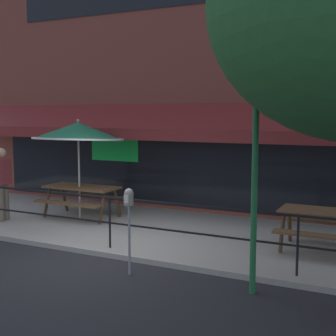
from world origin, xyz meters
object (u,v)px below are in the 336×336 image
pedestrian_walking (2,180)px  street_sign_pole (255,146)px  picnic_table_left (82,193)px  picnic_table_centre (331,220)px  patio_umbrella_left (78,132)px  parking_meter_far (129,205)px

pedestrian_walking → street_sign_pole: street_sign_pole is taller
picnic_table_left → pedestrian_walking: 1.85m
picnic_table_centre → patio_umbrella_left: (-5.78, 0.29, 1.47)m
picnic_table_left → picnic_table_centre: size_ratio=1.00×
street_sign_pole → parking_meter_far: bearing=-176.6°
picnic_table_left → parking_meter_far: (2.98, -2.73, 0.44)m
picnic_table_centre → pedestrian_walking: (-7.24, -0.72, 0.35)m
picnic_table_centre → patio_umbrella_left: 5.97m
picnic_table_left → parking_meter_far: size_ratio=1.27×
picnic_table_left → patio_umbrella_left: 1.48m
picnic_table_left → patio_umbrella_left: bearing=-90.0°
picnic_table_left → street_sign_pole: street_sign_pole is taller
parking_meter_far → street_sign_pole: (2.01, 0.12, 1.01)m
picnic_table_centre → parking_meter_far: parking_meter_far is taller
patio_umbrella_left → pedestrian_walking: bearing=-145.5°
patio_umbrella_left → parking_meter_far: bearing=-41.6°
parking_meter_far → street_sign_pole: 2.25m
picnic_table_centre → parking_meter_far: size_ratio=1.27×
pedestrian_walking → parking_meter_far: bearing=-20.3°
picnic_table_centre → street_sign_pole: 2.78m
patio_umbrella_left → parking_meter_far: patio_umbrella_left is taller
street_sign_pole → pedestrian_walking: bearing=166.7°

